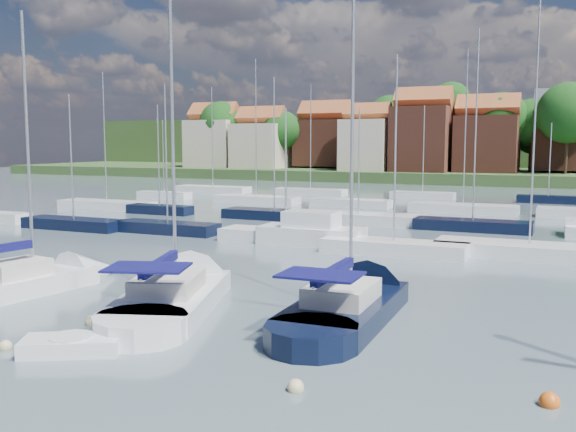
% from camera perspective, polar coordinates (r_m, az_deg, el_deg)
% --- Properties ---
extents(ground, '(260.00, 260.00, 0.00)m').
position_cam_1_polar(ground, '(60.35, 13.98, -0.05)').
color(ground, '#405057').
rests_on(ground, ground).
extents(sailboat_left, '(4.04, 10.20, 13.57)m').
position_cam_1_polar(sailboat_left, '(32.07, -20.80, -5.41)').
color(sailboat_left, white).
rests_on(sailboat_left, ground).
extents(sailboat_centre, '(7.21, 13.03, 17.11)m').
position_cam_1_polar(sailboat_centre, '(28.36, -9.34, -6.63)').
color(sailboat_centre, white).
rests_on(sailboat_centre, ground).
extents(sailboat_navy, '(3.52, 12.12, 16.65)m').
position_cam_1_polar(sailboat_navy, '(26.32, 6.18, -7.61)').
color(sailboat_navy, black).
rests_on(sailboat_navy, ground).
extents(tender, '(3.41, 2.78, 0.67)m').
position_cam_1_polar(tender, '(22.28, -18.70, -10.83)').
color(tender, white).
rests_on(tender, ground).
extents(buoy_b, '(0.43, 0.43, 0.43)m').
position_cam_1_polar(buoy_b, '(23.51, -23.79, -10.78)').
color(buoy_b, beige).
rests_on(buoy_b, ground).
extents(buoy_c, '(0.51, 0.51, 0.51)m').
position_cam_1_polar(buoy_c, '(25.45, -17.01, -9.19)').
color(buoy_c, beige).
rests_on(buoy_c, ground).
extents(buoy_d, '(0.47, 0.47, 0.47)m').
position_cam_1_polar(buoy_d, '(18.25, 0.68, -15.28)').
color(buoy_d, beige).
rests_on(buoy_d, ground).
extents(buoy_e, '(0.49, 0.49, 0.49)m').
position_cam_1_polar(buoy_e, '(28.12, 7.82, -7.45)').
color(buoy_e, beige).
rests_on(buoy_e, ground).
extents(buoy_f, '(0.54, 0.54, 0.54)m').
position_cam_1_polar(buoy_f, '(18.61, 22.21, -15.35)').
color(buoy_f, '#D85914').
rests_on(buoy_f, ground).
extents(buoy_h, '(0.51, 0.51, 0.51)m').
position_cam_1_polar(buoy_h, '(35.30, -18.85, -4.85)').
color(buoy_h, '#D85914').
rests_on(buoy_h, ground).
extents(marina_field, '(79.62, 41.41, 15.93)m').
position_cam_1_polar(marina_field, '(55.23, 15.05, -0.23)').
color(marina_field, white).
rests_on(marina_field, ground).
extents(far_shore_town, '(212.46, 90.00, 22.27)m').
position_cam_1_polar(far_shore_town, '(151.94, 21.12, 5.35)').
color(far_shore_town, '#3E572B').
rests_on(far_shore_town, ground).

